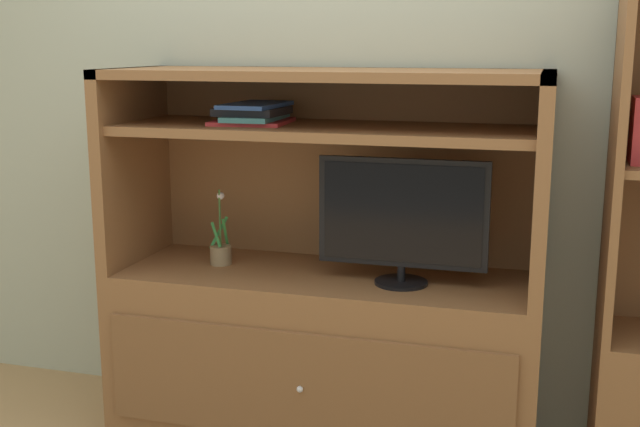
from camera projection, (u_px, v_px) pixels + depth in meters
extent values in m
cube|color=#ADB29E|center=(347.00, 88.00, 3.31)|extent=(6.00, 0.10, 2.80)
cube|color=brown|center=(323.00, 358.00, 3.20)|extent=(1.66, 0.58, 0.70)
cube|color=brown|center=(301.00, 388.00, 2.92)|extent=(1.53, 0.02, 0.42)
sphere|color=silver|center=(300.00, 389.00, 2.90)|extent=(0.02, 0.02, 0.02)
cube|color=brown|center=(134.00, 165.00, 3.26)|extent=(0.05, 0.58, 0.79)
cube|color=brown|center=(543.00, 184.00, 2.82)|extent=(0.05, 0.58, 0.79)
cube|color=brown|center=(342.00, 164.00, 3.30)|extent=(1.66, 0.02, 0.79)
cube|color=brown|center=(324.00, 74.00, 2.96)|extent=(1.66, 0.58, 0.04)
cube|color=brown|center=(324.00, 130.00, 3.01)|extent=(1.56, 0.52, 0.04)
cylinder|color=black|center=(401.00, 282.00, 2.99)|extent=(0.20, 0.20, 0.01)
cylinder|color=black|center=(401.00, 273.00, 2.98)|extent=(0.03, 0.03, 0.06)
cube|color=black|center=(403.00, 213.00, 2.93)|extent=(0.63, 0.02, 0.40)
cube|color=black|center=(402.00, 214.00, 2.92)|extent=(0.59, 0.00, 0.36)
cylinder|color=#8C7251|center=(221.00, 255.00, 3.25)|extent=(0.09, 0.09, 0.08)
cylinder|color=#3D6B33|center=(220.00, 218.00, 3.22)|extent=(0.01, 0.01, 0.23)
cube|color=#2D7A38|center=(226.00, 234.00, 3.23)|extent=(0.03, 0.09, 0.14)
cube|color=#2D7A38|center=(219.00, 233.00, 3.25)|extent=(0.07, 0.05, 0.13)
cube|color=#2D7A38|center=(216.00, 235.00, 3.22)|extent=(0.06, 0.03, 0.10)
sphere|color=silver|center=(220.00, 196.00, 3.21)|extent=(0.03, 0.03, 0.03)
cube|color=red|center=(252.00, 122.00, 3.09)|extent=(0.30, 0.32, 0.01)
cube|color=teal|center=(255.00, 117.00, 3.08)|extent=(0.19, 0.33, 0.02)
cube|color=black|center=(252.00, 111.00, 3.07)|extent=(0.25, 0.25, 0.03)
cube|color=#2D519E|center=(256.00, 105.00, 3.06)|extent=(0.20, 0.34, 0.02)
cube|color=brown|center=(617.00, 148.00, 2.73)|extent=(0.03, 0.41, 1.32)
cube|color=red|center=(636.00, 130.00, 2.70)|extent=(0.03, 0.16, 0.23)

